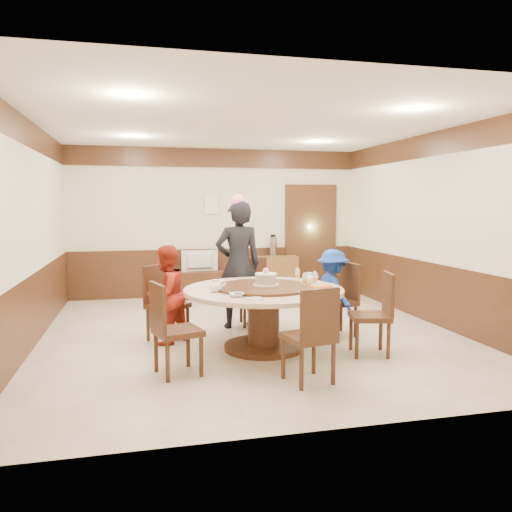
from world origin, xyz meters
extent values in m
plane|color=beige|center=(0.00, 0.00, 0.00)|extent=(6.00, 6.00, 0.00)
plane|color=white|center=(0.00, 0.00, 2.80)|extent=(6.00, 6.00, 0.00)
cube|color=beige|center=(0.00, 3.00, 1.40)|extent=(5.50, 0.04, 2.80)
cube|color=beige|center=(0.00, -3.00, 1.40)|extent=(5.50, 0.04, 2.80)
cube|color=beige|center=(-2.75, 0.00, 1.40)|extent=(0.04, 6.00, 2.80)
cube|color=beige|center=(2.75, 0.00, 1.40)|extent=(0.04, 6.00, 2.80)
cube|color=#3F2213|center=(0.00, 0.00, 0.45)|extent=(5.50, 6.00, 0.90)
cube|color=#3F2213|center=(0.00, 0.00, 2.62)|extent=(5.50, 6.00, 0.35)
cube|color=#3F2213|center=(1.90, 2.95, 1.05)|extent=(1.05, 0.08, 2.18)
cube|color=#8FDDA2|center=(1.90, 2.97, 1.05)|extent=(0.88, 0.02, 2.05)
cylinder|color=#3F2213|center=(0.00, -0.76, 0.03)|extent=(0.96, 0.96, 0.06)
cylinder|color=#3F2213|center=(0.00, -0.76, 0.35)|extent=(0.38, 0.38, 0.65)
cylinder|color=beige|center=(0.00, -0.76, 0.72)|extent=(1.92, 1.92, 0.05)
cylinder|color=#3F2213|center=(0.00, -0.76, 0.77)|extent=(1.17, 1.17, 0.03)
cube|color=#3F2213|center=(1.11, -0.36, 0.45)|extent=(0.50, 0.50, 0.06)
cube|color=#3F2213|center=(1.32, -0.33, 0.72)|extent=(0.10, 0.42, 0.50)
cube|color=#3F2213|center=(1.11, -0.36, 0.21)|extent=(0.36, 0.36, 0.42)
cube|color=#3F2213|center=(0.18, 0.48, 0.45)|extent=(0.46, 0.46, 0.06)
cube|color=#3F2213|center=(0.19, 0.69, 0.72)|extent=(0.42, 0.06, 0.50)
cube|color=#3F2213|center=(0.18, 0.48, 0.21)|extent=(0.36, 0.36, 0.42)
cube|color=#3F2213|center=(-1.11, -0.08, 0.45)|extent=(0.62, 0.62, 0.06)
cube|color=#3F2213|center=(-1.26, 0.07, 0.72)|extent=(0.33, 0.32, 0.50)
cube|color=#3F2213|center=(-1.11, -0.08, 0.21)|extent=(0.36, 0.36, 0.42)
cube|color=#3F2213|center=(-1.08, -1.43, 0.45)|extent=(0.55, 0.55, 0.06)
cube|color=#3F2213|center=(-1.28, -1.49, 0.72)|extent=(0.16, 0.41, 0.50)
cube|color=#3F2213|center=(-1.08, -1.43, 0.21)|extent=(0.36, 0.36, 0.42)
cube|color=#3F2213|center=(0.15, -1.95, 0.45)|extent=(0.52, 0.52, 0.06)
cube|color=#3F2213|center=(0.20, -2.15, 0.72)|extent=(0.42, 0.13, 0.50)
cube|color=#3F2213|center=(0.15, -1.95, 0.21)|extent=(0.36, 0.36, 0.42)
cube|color=#3F2213|center=(1.15, -1.25, 0.45)|extent=(0.53, 0.53, 0.06)
cube|color=#3F2213|center=(1.36, -1.30, 0.72)|extent=(0.14, 0.42, 0.50)
cube|color=#3F2213|center=(1.15, -1.25, 0.21)|extent=(0.36, 0.36, 0.42)
imported|color=black|center=(-0.09, 0.38, 0.90)|extent=(0.67, 0.46, 1.80)
imported|color=#A22315|center=(-1.13, -0.22, 0.62)|extent=(0.76, 0.76, 1.25)
imported|color=#173998|center=(1.07, -0.31, 0.58)|extent=(0.56, 0.81, 1.16)
cylinder|color=white|center=(0.04, -0.72, 0.79)|extent=(0.32, 0.32, 0.01)
cylinder|color=tan|center=(0.04, -0.72, 0.85)|extent=(0.26, 0.26, 0.12)
cylinder|color=white|center=(0.04, -0.72, 0.92)|extent=(0.26, 0.26, 0.01)
sphere|color=pink|center=(0.04, -0.72, 0.95)|extent=(0.08, 0.08, 0.08)
ellipsoid|color=white|center=(-0.61, -0.88, 0.81)|extent=(0.17, 0.15, 0.13)
ellipsoid|color=white|center=(0.64, -0.56, 0.81)|extent=(0.17, 0.15, 0.13)
imported|color=white|center=(-0.53, -0.44, 0.77)|extent=(0.15, 0.15, 0.04)
imported|color=white|center=(0.33, -1.27, 0.77)|extent=(0.12, 0.12, 0.04)
imported|color=white|center=(-0.42, -1.22, 0.77)|extent=(0.17, 0.17, 0.04)
imported|color=white|center=(0.63, -0.88, 0.77)|extent=(0.14, 0.14, 0.04)
cylinder|color=white|center=(-0.25, -1.41, 0.76)|extent=(0.18, 0.18, 0.01)
cylinder|color=white|center=(0.45, -0.26, 0.76)|extent=(0.18, 0.18, 0.01)
cube|color=white|center=(0.61, -1.09, 0.76)|extent=(0.30, 0.20, 0.02)
cube|color=#DA5D18|center=(0.61, -1.09, 0.79)|extent=(0.24, 0.15, 0.04)
cylinder|color=silver|center=(0.50, -0.80, 0.83)|extent=(0.06, 0.06, 0.16)
cylinder|color=silver|center=(0.67, -0.71, 0.83)|extent=(0.06, 0.06, 0.16)
cylinder|color=silver|center=(0.55, -0.36, 0.83)|extent=(0.06, 0.06, 0.16)
cube|color=#3F2213|center=(-0.34, 2.75, 0.25)|extent=(0.85, 0.45, 0.50)
imported|color=#959598|center=(-0.34, 2.75, 0.70)|extent=(0.69, 0.14, 0.39)
cube|color=brown|center=(1.14, 2.78, 0.38)|extent=(0.80, 0.40, 0.75)
cylinder|color=silver|center=(1.08, 2.78, 0.94)|extent=(0.15, 0.15, 0.38)
cube|color=white|center=(-0.10, 2.96, 1.75)|extent=(0.25, 0.00, 0.35)
cube|color=white|center=(0.55, 2.96, 1.45)|extent=(0.30, 0.00, 0.22)
camera|label=1|loc=(-1.45, -6.51, 1.76)|focal=35.00mm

